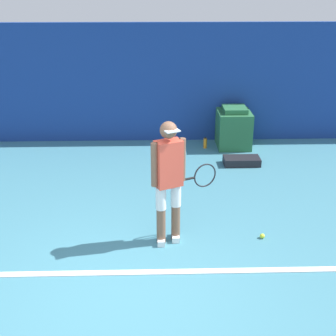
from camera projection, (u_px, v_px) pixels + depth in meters
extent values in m
plane|color=teal|center=(120.00, 298.00, 5.28)|extent=(24.00, 24.00, 0.00)
cube|color=navy|center=(134.00, 84.00, 9.79)|extent=(24.00, 0.10, 2.48)
cube|color=white|center=(122.00, 273.00, 5.71)|extent=(21.60, 0.10, 0.01)
cylinder|color=brown|center=(161.00, 226.00, 6.25)|extent=(0.12, 0.12, 0.52)
cylinder|color=white|center=(161.00, 198.00, 6.09)|extent=(0.14, 0.14, 0.32)
cube|color=white|center=(161.00, 240.00, 6.34)|extent=(0.10, 0.24, 0.08)
cylinder|color=brown|center=(176.00, 222.00, 6.34)|extent=(0.12, 0.12, 0.52)
cylinder|color=white|center=(176.00, 195.00, 6.18)|extent=(0.14, 0.14, 0.32)
cube|color=white|center=(176.00, 236.00, 6.43)|extent=(0.10, 0.24, 0.08)
cube|color=#E54C38|center=(168.00, 164.00, 5.96)|extent=(0.39, 0.32, 0.62)
sphere|color=brown|center=(168.00, 130.00, 5.78)|extent=(0.22, 0.22, 0.22)
cube|color=white|center=(172.00, 131.00, 5.69)|extent=(0.21, 0.18, 0.02)
cylinder|color=brown|center=(154.00, 165.00, 5.87)|extent=(0.09, 0.09, 0.58)
cylinder|color=brown|center=(182.00, 160.00, 6.03)|extent=(0.09, 0.09, 0.58)
cylinder|color=black|center=(188.00, 179.00, 6.18)|extent=(0.19, 0.11, 0.03)
torus|color=black|center=(205.00, 175.00, 6.29)|extent=(0.32, 0.16, 0.34)
sphere|color=#D1E533|center=(262.00, 236.00, 6.45)|extent=(0.07, 0.07, 0.07)
cube|color=#28663D|center=(234.00, 129.00, 9.74)|extent=(0.68, 0.75, 0.75)
cube|color=#28663D|center=(235.00, 109.00, 9.57)|extent=(0.47, 0.52, 0.10)
cube|color=black|center=(242.00, 161.00, 8.91)|extent=(0.69, 0.36, 0.14)
cylinder|color=orange|center=(205.00, 143.00, 9.74)|extent=(0.07, 0.07, 0.21)
cylinder|color=black|center=(205.00, 138.00, 9.69)|extent=(0.04, 0.04, 0.02)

